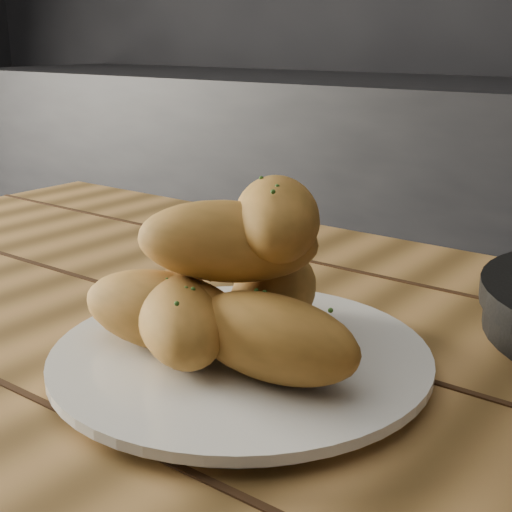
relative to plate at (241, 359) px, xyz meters
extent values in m
cube|color=black|center=(-0.53, 1.26, -0.31)|extent=(2.80, 0.60, 0.90)
cube|color=#9F713B|center=(0.06, -0.03, -0.03)|extent=(1.54, 0.91, 0.04)
cylinder|color=brown|center=(-0.59, 0.32, -0.40)|extent=(0.07, 0.07, 0.71)
cylinder|color=silver|center=(0.00, 0.00, 0.00)|extent=(0.27, 0.27, 0.01)
cylinder|color=silver|center=(0.00, 0.00, 0.00)|extent=(0.30, 0.30, 0.01)
ellipsoid|color=#AE7430|center=(-0.05, -0.03, 0.04)|extent=(0.15, 0.09, 0.06)
ellipsoid|color=#AE7430|center=(0.05, -0.02, 0.04)|extent=(0.14, 0.07, 0.06)
ellipsoid|color=#AE7430|center=(0.00, 0.05, 0.04)|extent=(0.11, 0.15, 0.06)
ellipsoid|color=#AE7430|center=(-0.01, 0.00, 0.10)|extent=(0.15, 0.12, 0.06)
ellipsoid|color=#AE7430|center=(0.01, 0.03, 0.11)|extent=(0.13, 0.14, 0.06)
ellipsoid|color=#AE7430|center=(-0.03, -0.03, 0.04)|extent=(0.15, 0.14, 0.06)
camera|label=1|loc=(0.32, -0.40, 0.24)|focal=50.00mm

